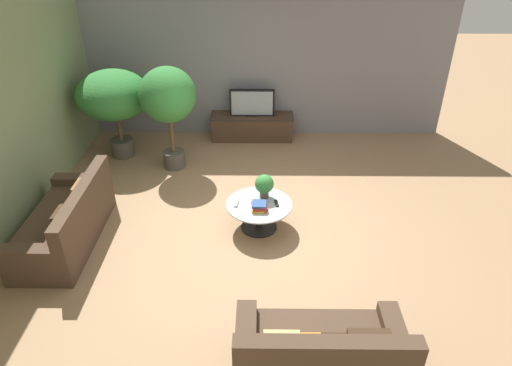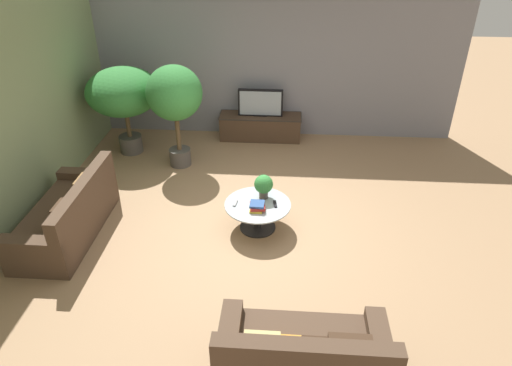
{
  "view_description": "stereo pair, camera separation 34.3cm",
  "coord_description": "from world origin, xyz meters",
  "px_view_note": "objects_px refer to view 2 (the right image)",
  "views": [
    {
      "loc": [
        0.11,
        -5.37,
        3.94
      ],
      "look_at": [
        0.05,
        0.27,
        0.55
      ],
      "focal_mm": 32.0,
      "sensor_mm": 36.0,
      "label": 1
    },
    {
      "loc": [
        0.45,
        -5.35,
        3.94
      ],
      "look_at": [
        0.05,
        0.27,
        0.55
      ],
      "focal_mm": 32.0,
      "sensor_mm": 36.0,
      "label": 2
    }
  ],
  "objects_px": {
    "potted_palm_tall": "(123,94)",
    "media_console": "(260,126)",
    "television": "(260,103)",
    "couch_near_entry": "(303,358)",
    "potted_palm_corner": "(174,97)",
    "potted_plant_tabletop": "(264,185)",
    "coffee_table": "(258,211)",
    "couch_by_wall": "(68,217)"
  },
  "relations": [
    {
      "from": "coffee_table",
      "to": "couch_near_entry",
      "type": "xyz_separation_m",
      "value": [
        0.6,
        -2.43,
        0.01
      ]
    },
    {
      "from": "potted_plant_tabletop",
      "to": "potted_palm_corner",
      "type": "bearing_deg",
      "value": 133.98
    },
    {
      "from": "coffee_table",
      "to": "potted_plant_tabletop",
      "type": "height_order",
      "value": "potted_plant_tabletop"
    },
    {
      "from": "media_console",
      "to": "coffee_table",
      "type": "xyz_separation_m",
      "value": [
        0.15,
        -3.0,
        0.03
      ]
    },
    {
      "from": "couch_by_wall",
      "to": "couch_near_entry",
      "type": "distance_m",
      "value": 3.84
    },
    {
      "from": "coffee_table",
      "to": "potted_palm_tall",
      "type": "bearing_deg",
      "value": 138.57
    },
    {
      "from": "television",
      "to": "couch_near_entry",
      "type": "bearing_deg",
      "value": -82.13
    },
    {
      "from": "potted_palm_tall",
      "to": "potted_plant_tabletop",
      "type": "relative_size",
      "value": 4.48
    },
    {
      "from": "potted_palm_tall",
      "to": "couch_by_wall",
      "type": "bearing_deg",
      "value": -91.62
    },
    {
      "from": "potted_plant_tabletop",
      "to": "television",
      "type": "bearing_deg",
      "value": 94.51
    },
    {
      "from": "couch_near_entry",
      "to": "potted_plant_tabletop",
      "type": "height_order",
      "value": "couch_near_entry"
    },
    {
      "from": "couch_by_wall",
      "to": "potted_plant_tabletop",
      "type": "xyz_separation_m",
      "value": [
        2.68,
        0.49,
        0.34
      ]
    },
    {
      "from": "potted_plant_tabletop",
      "to": "media_console",
      "type": "bearing_deg",
      "value": 94.5
    },
    {
      "from": "television",
      "to": "potted_palm_tall",
      "type": "distance_m",
      "value": 2.54
    },
    {
      "from": "potted_palm_tall",
      "to": "media_console",
      "type": "bearing_deg",
      "value": 17.63
    },
    {
      "from": "potted_plant_tabletop",
      "to": "couch_near_entry",
      "type": "bearing_deg",
      "value": -78.52
    },
    {
      "from": "media_console",
      "to": "potted_palm_corner",
      "type": "xyz_separation_m",
      "value": [
        -1.36,
        -1.19,
        1.02
      ]
    },
    {
      "from": "television",
      "to": "potted_plant_tabletop",
      "type": "bearing_deg",
      "value": -85.49
    },
    {
      "from": "television",
      "to": "couch_near_entry",
      "type": "distance_m",
      "value": 5.5
    },
    {
      "from": "media_console",
      "to": "potted_palm_corner",
      "type": "height_order",
      "value": "potted_palm_corner"
    },
    {
      "from": "couch_near_entry",
      "to": "potted_palm_tall",
      "type": "height_order",
      "value": "potted_palm_tall"
    },
    {
      "from": "couch_by_wall",
      "to": "potted_plant_tabletop",
      "type": "distance_m",
      "value": 2.75
    },
    {
      "from": "potted_palm_tall",
      "to": "potted_plant_tabletop",
      "type": "distance_m",
      "value": 3.37
    },
    {
      "from": "media_console",
      "to": "couch_by_wall",
      "type": "bearing_deg",
      "value": -126.55
    },
    {
      "from": "potted_palm_corner",
      "to": "couch_near_entry",
      "type": "bearing_deg",
      "value": -63.53
    },
    {
      "from": "coffee_table",
      "to": "potted_palm_tall",
      "type": "distance_m",
      "value": 3.49
    },
    {
      "from": "media_console",
      "to": "television",
      "type": "height_order",
      "value": "television"
    },
    {
      "from": "media_console",
      "to": "television",
      "type": "relative_size",
      "value": 1.86
    },
    {
      "from": "media_console",
      "to": "potted_palm_corner",
      "type": "relative_size",
      "value": 0.89
    },
    {
      "from": "coffee_table",
      "to": "television",
      "type": "bearing_deg",
      "value": 92.9
    },
    {
      "from": "television",
      "to": "potted_palm_tall",
      "type": "relative_size",
      "value": 0.54
    },
    {
      "from": "potted_plant_tabletop",
      "to": "coffee_table",
      "type": "bearing_deg",
      "value": -112.92
    },
    {
      "from": "couch_near_entry",
      "to": "potted_plant_tabletop",
      "type": "bearing_deg",
      "value": -78.52
    },
    {
      "from": "media_console",
      "to": "potted_plant_tabletop",
      "type": "relative_size",
      "value": 4.48
    },
    {
      "from": "potted_palm_corner",
      "to": "coffee_table",
      "type": "bearing_deg",
      "value": -50.12
    },
    {
      "from": "media_console",
      "to": "potted_palm_tall",
      "type": "distance_m",
      "value": 2.66
    },
    {
      "from": "potted_palm_tall",
      "to": "potted_palm_corner",
      "type": "height_order",
      "value": "potted_palm_corner"
    },
    {
      "from": "coffee_table",
      "to": "potted_palm_corner",
      "type": "relative_size",
      "value": 0.52
    },
    {
      "from": "coffee_table",
      "to": "potted_palm_corner",
      "type": "height_order",
      "value": "potted_palm_corner"
    },
    {
      "from": "television",
      "to": "coffee_table",
      "type": "bearing_deg",
      "value": -87.1
    },
    {
      "from": "television",
      "to": "coffee_table",
      "type": "relative_size",
      "value": 0.93
    },
    {
      "from": "media_console",
      "to": "coffee_table",
      "type": "height_order",
      "value": "media_console"
    }
  ]
}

